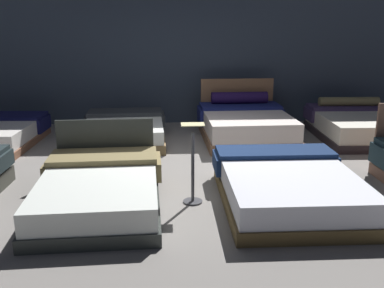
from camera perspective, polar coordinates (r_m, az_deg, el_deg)
ground_plane at (r=6.69m, az=-0.54°, el=-3.29°), size 18.00×18.00×0.02m
showroom_back_wall at (r=9.60m, az=-1.48°, el=13.16°), size 18.00×0.06×3.50m
bed_1 at (r=5.38m, az=-12.10°, el=-5.82°), size 1.57×2.15×0.88m
bed_2 at (r=5.49m, az=12.53°, el=-5.48°), size 1.68×2.13×0.48m
bed_5 at (r=8.28m, az=-8.97°, el=1.82°), size 1.63×2.07×0.47m
bed_6 at (r=8.39m, az=7.06°, el=2.62°), size 1.72×2.10×1.05m
bed_7 at (r=9.00m, az=21.32°, el=2.28°), size 1.72×2.15×0.70m
price_sign at (r=5.31m, az=0.10°, el=-3.86°), size 0.28×0.24×1.01m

